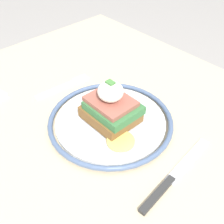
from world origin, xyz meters
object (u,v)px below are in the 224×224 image
at_px(plate, 112,122).
at_px(sandwich, 112,108).
at_px(fork, 65,85).
at_px(knife, 172,179).

relative_size(plate, sandwich, 1.92).
relative_size(sandwich, fork, 0.93).
distance_m(fork, knife, 0.34).
bearing_deg(plate, fork, 177.20).
bearing_deg(plate, sandwich, 8.44).
xyz_separation_m(sandwich, knife, (0.16, -0.02, -0.04)).
bearing_deg(plate, knife, -5.41).
xyz_separation_m(plate, fork, (-0.17, 0.01, -0.01)).
distance_m(sandwich, fork, 0.18).
bearing_deg(knife, plate, 174.59).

